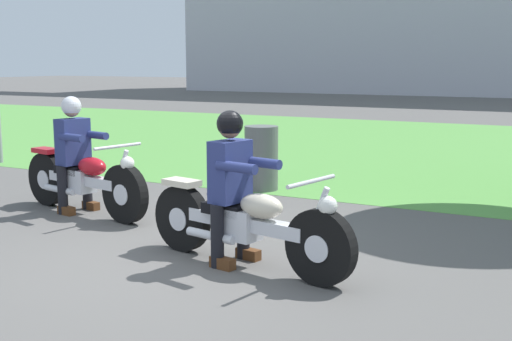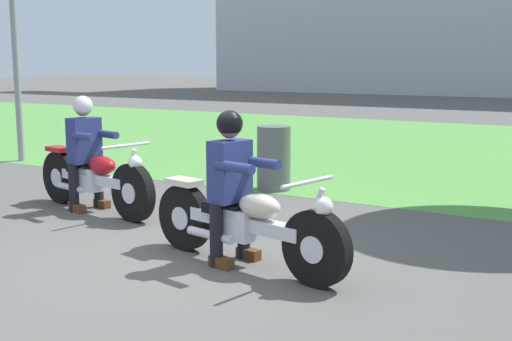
{
  "view_description": "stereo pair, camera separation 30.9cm",
  "coord_description": "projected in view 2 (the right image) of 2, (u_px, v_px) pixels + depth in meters",
  "views": [
    {
      "loc": [
        3.46,
        -4.8,
        1.83
      ],
      "look_at": [
        0.7,
        0.4,
        0.85
      ],
      "focal_mm": 45.97,
      "sensor_mm": 36.0,
      "label": 1
    },
    {
      "loc": [
        3.73,
        -4.65,
        1.83
      ],
      "look_at": [
        0.7,
        0.4,
        0.85
      ],
      "focal_mm": 45.97,
      "sensor_mm": 36.0,
      "label": 2
    }
  ],
  "objects": [
    {
      "name": "ground",
      "position": [
        169.0,
        260.0,
        6.12
      ],
      "size": [
        120.0,
        120.0,
        0.0
      ],
      "primitive_type": "plane",
      "color": "#565451"
    },
    {
      "name": "grass_verge",
      "position": [
        439.0,
        149.0,
        13.89
      ],
      "size": [
        60.0,
        12.0,
        0.01
      ],
      "primitive_type": "cube",
      "color": "#549342",
      "rests_on": "ground"
    },
    {
      "name": "motorcycle_lead",
      "position": [
        245.0,
        224.0,
        5.87
      ],
      "size": [
        2.24,
        0.76,
        0.88
      ],
      "rotation": [
        0.0,
        0.0,
        -0.2
      ],
      "color": "black",
      "rests_on": "ground"
    },
    {
      "name": "rider_lead",
      "position": [
        231.0,
        175.0,
        5.91
      ],
      "size": [
        0.61,
        0.53,
        1.4
      ],
      "rotation": [
        0.0,
        0.0,
        -0.2
      ],
      "color": "black",
      "rests_on": "ground"
    },
    {
      "name": "motorcycle_follow",
      "position": [
        94.0,
        179.0,
        8.03
      ],
      "size": [
        2.2,
        0.74,
        0.9
      ],
      "rotation": [
        0.0,
        0.0,
        -0.2
      ],
      "color": "black",
      "rests_on": "ground"
    },
    {
      "name": "rider_follow",
      "position": [
        85.0,
        144.0,
        8.07
      ],
      "size": [
        0.61,
        0.53,
        1.42
      ],
      "rotation": [
        0.0,
        0.0,
        -0.2
      ],
      "color": "black",
      "rests_on": "ground"
    },
    {
      "name": "trash_can",
      "position": [
        274.0,
        158.0,
        9.39
      ],
      "size": [
        0.48,
        0.48,
        0.92
      ],
      "primitive_type": "cylinder",
      "color": "#595E5B",
      "rests_on": "ground"
    }
  ]
}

